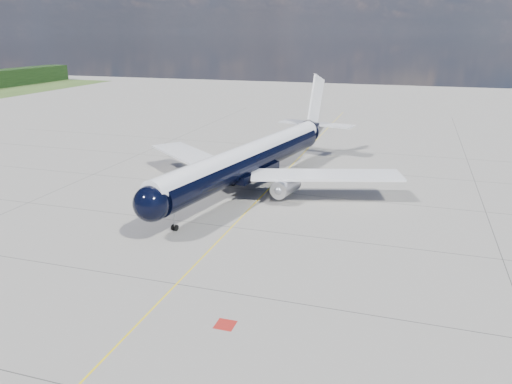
# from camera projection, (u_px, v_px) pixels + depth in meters

# --- Properties ---
(ground) EXTENTS (320.00, 320.00, 0.00)m
(ground) POSITION_uv_depth(u_px,v_px,m) (275.00, 182.00, 78.50)
(ground) COLOR gray
(ground) RESTS_ON ground
(taxiway_centerline) EXTENTS (0.16, 160.00, 0.01)m
(taxiway_centerline) POSITION_uv_depth(u_px,v_px,m) (267.00, 191.00, 73.96)
(taxiway_centerline) COLOR yellow
(taxiway_centerline) RESTS_ON ground
(red_marking) EXTENTS (1.60, 1.60, 0.01)m
(red_marking) POSITION_uv_depth(u_px,v_px,m) (225.00, 325.00, 40.24)
(red_marking) COLOR maroon
(red_marking) RESTS_ON ground
(main_airliner) EXTENTS (42.83, 52.78, 15.36)m
(main_airliner) POSITION_uv_depth(u_px,v_px,m) (254.00, 157.00, 73.97)
(main_airliner) COLOR black
(main_airliner) RESTS_ON ground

